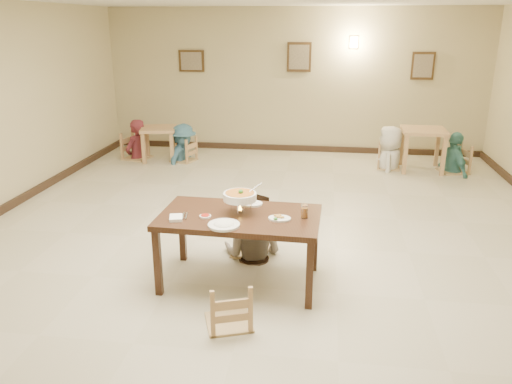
# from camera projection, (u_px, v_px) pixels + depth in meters

# --- Properties ---
(floor) EXTENTS (10.00, 10.00, 0.00)m
(floor) POSITION_uv_depth(u_px,v_px,m) (265.00, 244.00, 6.34)
(floor) COLOR beige
(floor) RESTS_ON ground
(wall_back) EXTENTS (10.00, 0.00, 10.00)m
(wall_back) POSITION_uv_depth(u_px,v_px,m) (294.00, 81.00, 10.55)
(wall_back) COLOR #C2B58B
(wall_back) RESTS_ON floor
(baseboard_back) EXTENTS (8.00, 0.06, 0.12)m
(baseboard_back) POSITION_uv_depth(u_px,v_px,m) (292.00, 148.00, 10.98)
(baseboard_back) COLOR #302117
(baseboard_back) RESTS_ON floor
(picture_a) EXTENTS (0.55, 0.04, 0.45)m
(picture_a) POSITION_uv_depth(u_px,v_px,m) (191.00, 61.00, 10.67)
(picture_a) COLOR #3B2815
(picture_a) RESTS_ON wall_back
(picture_b) EXTENTS (0.50, 0.04, 0.60)m
(picture_b) POSITION_uv_depth(u_px,v_px,m) (299.00, 57.00, 10.33)
(picture_b) COLOR #3B2815
(picture_b) RESTS_ON wall_back
(picture_c) EXTENTS (0.45, 0.04, 0.55)m
(picture_c) POSITION_uv_depth(u_px,v_px,m) (423.00, 66.00, 10.05)
(picture_c) COLOR #3B2815
(picture_c) RESTS_ON wall_back
(wall_sconce) EXTENTS (0.16, 0.05, 0.22)m
(wall_sconce) POSITION_uv_depth(u_px,v_px,m) (354.00, 42.00, 10.10)
(wall_sconce) COLOR #FFD88C
(wall_sconce) RESTS_ON wall_back
(main_table) EXTENTS (1.69, 0.99, 0.78)m
(main_table) POSITION_uv_depth(u_px,v_px,m) (240.00, 222.00, 5.21)
(main_table) COLOR #3B2012
(main_table) RESTS_ON floor
(chair_far) EXTENTS (0.42, 0.42, 0.89)m
(chair_far) POSITION_uv_depth(u_px,v_px,m) (250.00, 219.00, 5.97)
(chair_far) COLOR tan
(chair_far) RESTS_ON floor
(chair_near) EXTENTS (0.41, 0.41, 0.87)m
(chair_near) POSITION_uv_depth(u_px,v_px,m) (228.00, 282.00, 4.53)
(chair_near) COLOR tan
(chair_near) RESTS_ON floor
(main_diner) EXTENTS (0.88, 0.75, 1.58)m
(main_diner) POSITION_uv_depth(u_px,v_px,m) (253.00, 193.00, 5.79)
(main_diner) COLOR gray
(main_diner) RESTS_ON floor
(curry_warmer) EXTENTS (0.39, 0.35, 0.31)m
(curry_warmer) POSITION_uv_depth(u_px,v_px,m) (240.00, 197.00, 5.17)
(curry_warmer) COLOR silver
(curry_warmer) RESTS_ON main_table
(rice_plate_far) EXTENTS (0.28, 0.28, 0.06)m
(rice_plate_far) POSITION_uv_depth(u_px,v_px,m) (250.00, 203.00, 5.47)
(rice_plate_far) COLOR white
(rice_plate_far) RESTS_ON main_table
(rice_plate_near) EXTENTS (0.31, 0.31, 0.07)m
(rice_plate_near) POSITION_uv_depth(u_px,v_px,m) (224.00, 225.00, 4.88)
(rice_plate_near) COLOR white
(rice_plate_near) RESTS_ON main_table
(fried_plate) EXTENTS (0.23, 0.23, 0.05)m
(fried_plate) POSITION_uv_depth(u_px,v_px,m) (279.00, 218.00, 5.05)
(fried_plate) COLOR white
(fried_plate) RESTS_ON main_table
(chili_dish) EXTENTS (0.12, 0.12, 0.03)m
(chili_dish) POSITION_uv_depth(u_px,v_px,m) (205.00, 216.00, 5.11)
(chili_dish) COLOR white
(chili_dish) RESTS_ON main_table
(napkin_cutlery) EXTENTS (0.19, 0.27, 0.03)m
(napkin_cutlery) POSITION_uv_depth(u_px,v_px,m) (176.00, 218.00, 5.06)
(napkin_cutlery) COLOR white
(napkin_cutlery) RESTS_ON main_table
(drink_glass) EXTENTS (0.07, 0.07, 0.14)m
(drink_glass) POSITION_uv_depth(u_px,v_px,m) (304.00, 212.00, 5.08)
(drink_glass) COLOR white
(drink_glass) RESTS_ON main_table
(bg_table_left) EXTENTS (0.81, 0.81, 0.68)m
(bg_table_left) POSITION_uv_depth(u_px,v_px,m) (159.00, 134.00, 10.08)
(bg_table_left) COLOR tan
(bg_table_left) RESTS_ON floor
(bg_table_right) EXTENTS (0.82, 0.82, 0.79)m
(bg_table_right) POSITION_uv_depth(u_px,v_px,m) (423.00, 136.00, 9.35)
(bg_table_right) COLOR tan
(bg_table_right) RESTS_ON floor
(bg_chair_ll) EXTENTS (0.49, 0.49, 1.03)m
(bg_chair_ll) POSITION_uv_depth(u_px,v_px,m) (136.00, 134.00, 10.18)
(bg_chair_ll) COLOR tan
(bg_chair_ll) RESTS_ON floor
(bg_chair_lr) EXTENTS (0.43, 0.43, 0.92)m
(bg_chair_lr) POSITION_uv_depth(u_px,v_px,m) (183.00, 139.00, 10.04)
(bg_chair_lr) COLOR tan
(bg_chair_lr) RESTS_ON floor
(bg_chair_rl) EXTENTS (0.42, 0.42, 0.89)m
(bg_chair_rl) POSITION_uv_depth(u_px,v_px,m) (390.00, 146.00, 9.53)
(bg_chair_rl) COLOR tan
(bg_chair_rl) RESTS_ON floor
(bg_chair_rr) EXTENTS (0.47, 0.47, 1.00)m
(bg_chair_rr) POSITION_uv_depth(u_px,v_px,m) (456.00, 146.00, 9.26)
(bg_chair_rr) COLOR tan
(bg_chair_rr) RESTS_ON floor
(bg_diner_a) EXTENTS (0.58, 0.70, 1.64)m
(bg_diner_a) POSITION_uv_depth(u_px,v_px,m) (135.00, 119.00, 10.09)
(bg_diner_a) COLOR maroon
(bg_diner_a) RESTS_ON floor
(bg_diner_b) EXTENTS (0.75, 1.08, 1.52)m
(bg_diner_b) POSITION_uv_depth(u_px,v_px,m) (182.00, 124.00, 9.94)
(bg_diner_b) COLOR teal
(bg_diner_b) RESTS_ON floor
(bg_diner_c) EXTENTS (0.62, 0.87, 1.65)m
(bg_diner_c) POSITION_uv_depth(u_px,v_px,m) (392.00, 126.00, 9.41)
(bg_diner_c) COLOR silver
(bg_diner_c) RESTS_ON floor
(bg_diner_d) EXTENTS (0.64, 0.97, 1.53)m
(bg_diner_d) POSITION_uv_depth(u_px,v_px,m) (458.00, 132.00, 9.18)
(bg_diner_d) COLOR teal
(bg_diner_d) RESTS_ON floor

